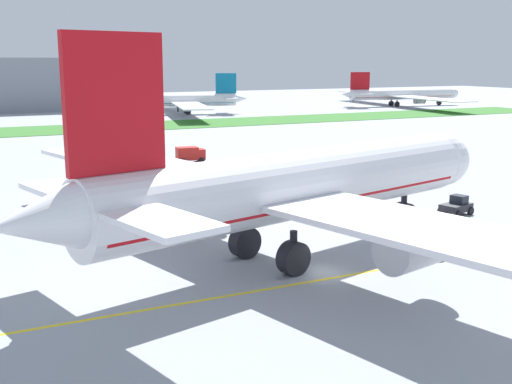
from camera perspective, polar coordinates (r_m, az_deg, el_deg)
The scene contains 9 objects.
ground_plane at distance 53.27m, azimuth 5.81°, elevation -7.15°, with size 600.00×600.00×0.00m, color #9399A0.
apron_taxi_line at distance 52.15m, azimuth 6.63°, elevation -7.58°, with size 280.00×0.36×0.01m, color yellow.
grass_median_strip at distance 169.66m, azimuth -16.86°, elevation 5.30°, with size 320.00×24.00×0.10m, color #38722D.
airliner_foreground at distance 54.98m, azimuth 3.11°, elevation 0.40°, with size 49.68×78.16×18.90m.
pushback_tug at distance 75.79m, azimuth 17.30°, elevation -1.20°, with size 5.54×3.32×2.18m.
ground_crew_wingwalker_port at distance 64.04m, azimuth 18.58°, elevation -3.58°, with size 0.45×0.47×1.60m.
service_truck_baggage_loader at distance 110.55m, azimuth -5.83°, elevation 3.38°, with size 4.99×3.08×2.62m.
parked_airliner_far_right at distance 210.93m, azimuth -6.75°, elevation 8.03°, with size 44.26×72.29×13.05m.
parked_airliner_far_outer at distance 254.11m, azimuth 12.63°, elevation 8.41°, with size 50.42×82.98×12.90m.
Camera 1 is at (-26.84, -42.76, 17.01)m, focal length 45.25 mm.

